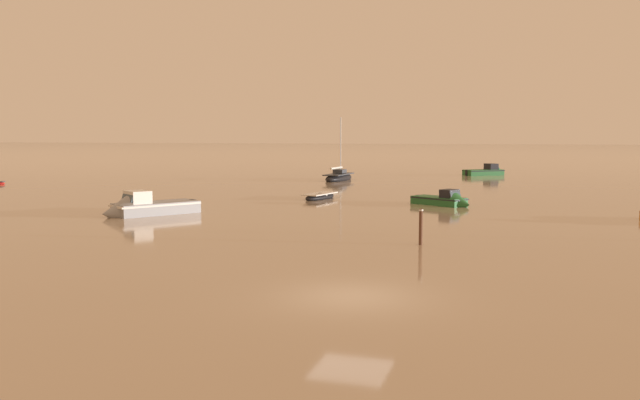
# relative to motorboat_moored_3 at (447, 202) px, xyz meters

# --- Properties ---
(ground_plane) EXTENTS (800.00, 800.00, 0.00)m
(ground_plane) POSITION_rel_motorboat_moored_3_xyz_m (-0.05, -28.87, -0.28)
(ground_plane) COLOR tan
(motorboat_moored_3) EXTENTS (5.08, 3.91, 1.86)m
(motorboat_moored_3) POSITION_rel_motorboat_moored_3_xyz_m (0.00, 0.00, 0.00)
(motorboat_moored_3) COLOR #23602D
(motorboat_moored_3) RESTS_ON ground
(rowboat_moored_1) EXTENTS (2.24, 4.46, 0.67)m
(rowboat_moored_1) POSITION_rel_motorboat_moored_3_xyz_m (-10.77, 2.13, -0.10)
(rowboat_moored_1) COLOR black
(rowboat_moored_1) RESTS_ON ground
(motorboat_moored_5) EXTENTS (5.48, 6.66, 2.47)m
(motorboat_moored_5) POSITION_rel_motorboat_moored_3_xyz_m (-18.82, -11.99, 0.09)
(motorboat_moored_5) COLOR gray
(motorboat_moored_5) RESTS_ON ground
(motorboat_moored_6) EXTENTS (6.13, 5.40, 2.32)m
(motorboat_moored_6) POSITION_rel_motorboat_moored_3_xyz_m (1.41, 39.94, 0.07)
(motorboat_moored_6) COLOR #23602D
(motorboat_moored_6) RESTS_ON ground
(sailboat_moored_1) EXTENTS (2.64, 7.12, 7.83)m
(sailboat_moored_1) POSITION_rel_motorboat_moored_3_xyz_m (-15.30, 24.36, 0.06)
(sailboat_moored_1) COLOR black
(sailboat_moored_1) RESTS_ON ground
(mooring_post_near) EXTENTS (0.22, 0.22, 1.96)m
(mooring_post_near) POSITION_rel_motorboat_moored_3_xyz_m (0.66, -18.17, 0.55)
(mooring_post_near) COLOR #533323
(mooring_post_near) RESTS_ON ground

